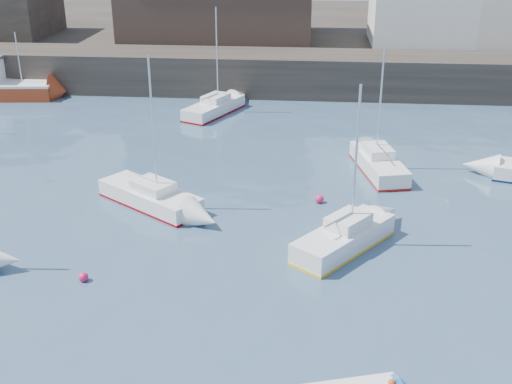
# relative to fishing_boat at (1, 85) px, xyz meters

# --- Properties ---
(quay_wall) EXTENTS (90.00, 5.00, 3.00)m
(quay_wall) POSITION_rel_fishing_boat_xyz_m (20.99, 3.52, 0.55)
(quay_wall) COLOR #28231E
(quay_wall) RESTS_ON ground
(land_strip) EXTENTS (90.00, 32.00, 2.80)m
(land_strip) POSITION_rel_fishing_boat_xyz_m (20.99, 21.52, 0.45)
(land_strip) COLOR #28231E
(land_strip) RESTS_ON ground
(fishing_boat) EXTENTS (7.62, 3.48, 4.89)m
(fishing_boat) POSITION_rel_fishing_boat_xyz_m (0.00, 0.00, 0.00)
(fishing_boat) COLOR #9D3416
(fishing_boat) RESTS_ON ground
(sailboat_b) EXTENTS (5.61, 4.71, 7.22)m
(sailboat_b) POSITION_rel_fishing_boat_xyz_m (15.82, -18.07, -0.48)
(sailboat_b) COLOR white
(sailboat_b) RESTS_ON ground
(sailboat_c) EXTENTS (4.51, 5.15, 6.87)m
(sailboat_c) POSITION_rel_fishing_boat_xyz_m (24.85, -21.58, -0.42)
(sailboat_c) COLOR white
(sailboat_c) RESTS_ON ground
(sailboat_f) EXTENTS (2.91, 5.67, 7.05)m
(sailboat_f) POSITION_rel_fishing_boat_xyz_m (27.00, -12.73, -0.45)
(sailboat_f) COLOR white
(sailboat_f) RESTS_ON ground
(sailboat_h) EXTENTS (3.92, 5.79, 7.15)m
(sailboat_h) POSITION_rel_fishing_boat_xyz_m (16.57, -2.73, -0.48)
(sailboat_h) COLOR white
(sailboat_h) RESTS_ON ground
(buoy_near) EXTENTS (0.37, 0.37, 0.37)m
(buoy_near) POSITION_rel_fishing_boat_xyz_m (14.91, -25.05, -0.95)
(buoy_near) COLOR #DF1A55
(buoy_near) RESTS_ON ground
(buoy_mid) EXTENTS (0.41, 0.41, 0.41)m
(buoy_mid) POSITION_rel_fishing_boat_xyz_m (24.96, -22.00, -0.95)
(buoy_mid) COLOR #DF1A55
(buoy_mid) RESTS_ON ground
(buoy_far) EXTENTS (0.42, 0.42, 0.42)m
(buoy_far) POSITION_rel_fishing_boat_xyz_m (23.84, -17.05, -0.95)
(buoy_far) COLOR #DF1A55
(buoy_far) RESTS_ON ground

